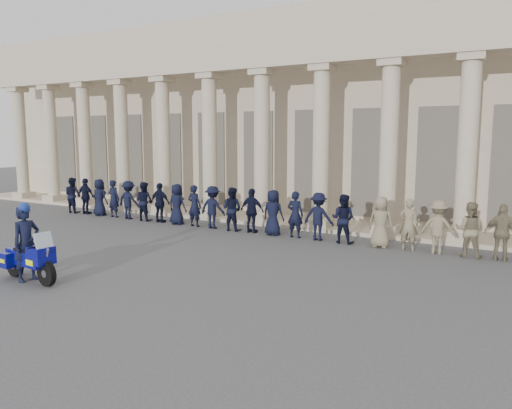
{
  "coord_description": "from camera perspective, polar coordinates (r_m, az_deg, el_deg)",
  "views": [
    {
      "loc": [
        8.75,
        -9.84,
        3.67
      ],
      "look_at": [
        1.3,
        3.04,
        1.6
      ],
      "focal_mm": 35.0,
      "sensor_mm": 36.0,
      "label": 1
    }
  ],
  "objects": [
    {
      "name": "officer_rank",
      "position": [
        18.82,
        -0.51,
        -0.71
      ],
      "size": [
        20.96,
        0.64,
        1.69
      ],
      "color": "black",
      "rests_on": "ground"
    },
    {
      "name": "motorcycle",
      "position": [
        13.86,
        -24.41,
        -5.69
      ],
      "size": [
        2.08,
        0.87,
        1.33
      ],
      "rotation": [
        0.0,
        0.0,
        -0.09
      ],
      "color": "black",
      "rests_on": "ground"
    },
    {
      "name": "building",
      "position": [
        26.1,
        10.62,
        9.66
      ],
      "size": [
        40.0,
        12.5,
        9.0
      ],
      "color": "tan",
      "rests_on": "ground"
    },
    {
      "name": "rider",
      "position": [
        13.87,
        -24.76,
        -3.94
      ],
      "size": [
        0.52,
        0.74,
        2.01
      ],
      "rotation": [
        0.0,
        0.0,
        1.48
      ],
      "color": "black",
      "rests_on": "ground"
    },
    {
      "name": "ground",
      "position": [
        13.66,
        -11.26,
        -7.81
      ],
      "size": [
        90.0,
        90.0,
        0.0
      ],
      "primitive_type": "plane",
      "color": "#49494C",
      "rests_on": "ground"
    }
  ]
}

